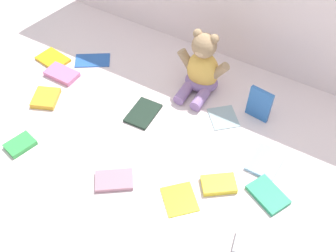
# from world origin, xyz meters

# --- Properties ---
(ground_plane) EXTENTS (3.20, 3.20, 0.00)m
(ground_plane) POSITION_xyz_m (0.00, 0.00, 0.00)
(ground_plane) COLOR silver
(teddy_bear) EXTENTS (0.20, 0.18, 0.25)m
(teddy_bear) POSITION_xyz_m (-0.05, 0.21, 0.09)
(teddy_bear) COLOR #E5B24C
(teddy_bear) RESTS_ON ground_plane
(book_case_0) EXTENTS (0.10, 0.13, 0.01)m
(book_case_0) POSITION_xyz_m (-0.17, -0.02, 0.01)
(book_case_0) COLOR black
(book_case_0) RESTS_ON ground_plane
(book_case_1) EXTENTS (0.14, 0.14, 0.01)m
(book_case_1) POSITION_xyz_m (0.12, -0.26, 0.00)
(book_case_1) COLOR yellow
(book_case_1) RESTS_ON ground_plane
(book_case_2) EXTENTS (0.13, 0.08, 0.02)m
(book_case_2) POSITION_xyz_m (-0.55, -0.01, 0.01)
(book_case_2) COLOR #BC6698
(book_case_2) RESTS_ON ground_plane
(book_case_3) EXTENTS (0.16, 0.14, 0.01)m
(book_case_3) POSITION_xyz_m (-0.50, 0.12, 0.00)
(book_case_3) COLOR #2454A5
(book_case_3) RESTS_ON ground_plane
(book_case_4) EXTENTS (0.09, 0.11, 0.02)m
(book_case_4) POSITION_xyz_m (-0.44, -0.35, 0.01)
(book_case_4) COLOR green
(book_case_4) RESTS_ON ground_plane
(book_case_5) EXTENTS (0.14, 0.14, 0.01)m
(book_case_5) POSITION_xyz_m (0.09, 0.11, 0.00)
(book_case_5) COLOR #8AA4AB
(book_case_5) RESTS_ON ground_plane
(book_case_6) EXTENTS (0.12, 0.13, 0.02)m
(book_case_6) POSITION_xyz_m (-0.51, -0.14, 0.01)
(book_case_6) COLOR gold
(book_case_6) RESTS_ON ground_plane
(book_case_7) EXTENTS (0.14, 0.12, 0.01)m
(book_case_7) POSITION_xyz_m (0.35, -0.11, 0.01)
(book_case_7) COLOR #259062
(book_case_7) RESTS_ON ground_plane
(book_case_8) EXTENTS (0.14, 0.13, 0.01)m
(book_case_8) POSITION_xyz_m (-0.09, -0.31, 0.01)
(book_case_8) COLOR #A77385
(book_case_8) RESTS_ON ground_plane
(book_case_9) EXTENTS (0.13, 0.11, 0.01)m
(book_case_9) POSITION_xyz_m (-0.64, 0.04, 0.01)
(book_case_9) COLOR gold
(book_case_9) RESTS_ON ground_plane
(book_case_10) EXTENTS (0.10, 0.13, 0.01)m
(book_case_10) POSITION_xyz_m (0.29, -0.00, 0.01)
(book_case_10) COLOR #7DA9D8
(book_case_10) RESTS_ON ground_plane
(book_case_11) EXTENTS (0.13, 0.12, 0.02)m
(book_case_11) POSITION_xyz_m (0.20, -0.16, 0.01)
(book_case_11) COLOR yellow
(book_case_11) RESTS_ON ground_plane
(book_case_12) EXTENTS (0.09, 0.04, 0.12)m
(book_case_12) POSITION_xyz_m (0.19, 0.18, 0.06)
(book_case_12) COLOR #2C62AC
(book_case_12) RESTS_ON ground_plane
(book_case_13) EXTENTS (0.15, 0.10, 0.02)m
(book_case_13) POSITION_xyz_m (0.39, -0.29, 0.01)
(book_case_13) COLOR gray
(book_case_13) RESTS_ON ground_plane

